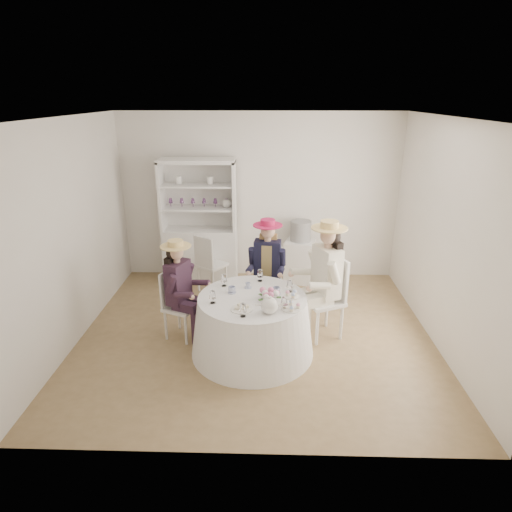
{
  "coord_description": "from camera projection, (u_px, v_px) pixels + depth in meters",
  "views": [
    {
      "loc": [
        0.14,
        -4.87,
        2.94
      ],
      "look_at": [
        0.0,
        0.1,
        1.05
      ],
      "focal_mm": 30.0,
      "sensor_mm": 36.0,
      "label": 1
    }
  ],
  "objects": [
    {
      "name": "table_teapot",
      "position": [
        270.0,
        306.0,
        4.58
      ],
      "size": [
        0.27,
        0.19,
        0.2
      ],
      "rotation": [
        0.0,
        0.0,
        0.35
      ],
      "color": "white",
      "rests_on": "tea_table"
    },
    {
      "name": "hutch",
      "position": [
        201.0,
        239.0,
        7.01
      ],
      "size": [
        1.3,
        0.74,
        2.01
      ],
      "rotation": [
        0.0,
        0.0,
        -0.26
      ],
      "color": "silver",
      "rests_on": "ground"
    },
    {
      "name": "cupcake_stand",
      "position": [
        291.0,
        303.0,
        4.66
      ],
      "size": [
        0.22,
        0.22,
        0.21
      ],
      "rotation": [
        0.0,
        0.0,
        0.29
      ],
      "color": "white",
      "rests_on": "tea_table"
    },
    {
      "name": "teacup_c",
      "position": [
        276.0,
        291.0,
        5.03
      ],
      "size": [
        0.1,
        0.1,
        0.08
      ],
      "primitive_type": "imported",
      "rotation": [
        0.0,
        0.0,
        0.01
      ],
      "color": "white",
      "rests_on": "tea_table"
    },
    {
      "name": "teacup_a",
      "position": [
        232.0,
        290.0,
        5.06
      ],
      "size": [
        0.12,
        0.12,
        0.07
      ],
      "primitive_type": "imported",
      "rotation": [
        0.0,
        0.0,
        0.41
      ],
      "color": "white",
      "rests_on": "tea_table"
    },
    {
      "name": "guest_left",
      "position": [
        180.0,
        284.0,
        5.28
      ],
      "size": [
        0.55,
        0.5,
        1.31
      ],
      "rotation": [
        0.0,
        0.0,
        1.18
      ],
      "color": "silver",
      "rests_on": "ground"
    },
    {
      "name": "guest_mid",
      "position": [
        267.0,
        263.0,
        5.82
      ],
      "size": [
        0.51,
        0.53,
        1.39
      ],
      "rotation": [
        0.0,
        0.0,
        -0.12
      ],
      "color": "silver",
      "rests_on": "ground"
    },
    {
      "name": "teacup_b",
      "position": [
        248.0,
        286.0,
        5.19
      ],
      "size": [
        0.07,
        0.07,
        0.06
      ],
      "primitive_type": "imported",
      "rotation": [
        0.0,
        0.0,
        0.05
      ],
      "color": "white",
      "rests_on": "tea_table"
    },
    {
      "name": "side_table",
      "position": [
        300.0,
        261.0,
        7.09
      ],
      "size": [
        0.55,
        0.55,
        0.7
      ],
      "primitive_type": "cube",
      "rotation": [
        0.0,
        0.0,
        -0.27
      ],
      "color": "silver",
      "rests_on": "ground"
    },
    {
      "name": "flower_bowl",
      "position": [
        271.0,
        295.0,
        4.95
      ],
      "size": [
        0.27,
        0.27,
        0.05
      ],
      "primitive_type": "imported",
      "rotation": [
        0.0,
        0.0,
        -0.41
      ],
      "color": "white",
      "rests_on": "tea_table"
    },
    {
      "name": "spare_chair",
      "position": [
        209.0,
        262.0,
        6.61
      ],
      "size": [
        0.54,
        0.54,
        0.93
      ],
      "rotation": [
        0.0,
        0.0,
        2.53
      ],
      "color": "silver",
      "rests_on": "ground"
    },
    {
      "name": "guest_right",
      "position": [
        325.0,
        274.0,
        5.25
      ],
      "size": [
        0.65,
        0.59,
        1.54
      ],
      "rotation": [
        0.0,
        0.0,
        -1.15
      ],
      "color": "silver",
      "rests_on": "ground"
    },
    {
      "name": "hatbox",
      "position": [
        301.0,
        231.0,
        6.91
      ],
      "size": [
        0.35,
        0.35,
        0.33
      ],
      "primitive_type": "cylinder",
      "rotation": [
        0.0,
        0.0,
        -0.06
      ],
      "color": "black",
      "rests_on": "side_table"
    },
    {
      "name": "wall_right",
      "position": [
        446.0,
        237.0,
        5.06
      ],
      "size": [
        0.0,
        4.5,
        4.5
      ],
      "primitive_type": "plane",
      "rotation": [
        1.57,
        0.0,
        -1.57
      ],
      "color": "silver",
      "rests_on": "ground"
    },
    {
      "name": "wall_front",
      "position": [
        248.0,
        317.0,
        3.25
      ],
      "size": [
        4.5,
        0.0,
        4.5
      ],
      "primitive_type": "plane",
      "rotation": [
        -1.57,
        0.0,
        0.0
      ],
      "color": "silver",
      "rests_on": "ground"
    },
    {
      "name": "flower_arrangement",
      "position": [
        269.0,
        294.0,
        4.83
      ],
      "size": [
        0.2,
        0.19,
        0.07
      ],
      "rotation": [
        0.0,
        0.0,
        0.2
      ],
      "color": "pink",
      "rests_on": "tea_table"
    },
    {
      "name": "ground",
      "position": [
        256.0,
        334.0,
        5.6
      ],
      "size": [
        4.5,
        4.5,
        0.0
      ],
      "primitive_type": "plane",
      "color": "olive",
      "rests_on": "ground"
    },
    {
      "name": "sandwich_plate",
      "position": [
        242.0,
        308.0,
        4.67
      ],
      "size": [
        0.24,
        0.24,
        0.05
      ],
      "rotation": [
        0.0,
        0.0,
        -0.06
      ],
      "color": "white",
      "rests_on": "tea_table"
    },
    {
      "name": "tea_table",
      "position": [
        252.0,
        325.0,
        5.09
      ],
      "size": [
        1.47,
        1.47,
        0.73
      ],
      "rotation": [
        0.0,
        0.0,
        -0.03
      ],
      "color": "white",
      "rests_on": "ground"
    },
    {
      "name": "wall_back",
      "position": [
        259.0,
        198.0,
        6.99
      ],
      "size": [
        4.5,
        0.0,
        4.5
      ],
      "primitive_type": "plane",
      "rotation": [
        1.57,
        0.0,
        0.0
      ],
      "color": "silver",
      "rests_on": "ground"
    },
    {
      "name": "wall_left",
      "position": [
        70.0,
        234.0,
        5.18
      ],
      "size": [
        0.0,
        4.5,
        4.5
      ],
      "primitive_type": "plane",
      "rotation": [
        1.57,
        0.0,
        1.57
      ],
      "color": "silver",
      "rests_on": "ground"
    },
    {
      "name": "ceiling",
      "position": [
        256.0,
        117.0,
        4.64
      ],
      "size": [
        4.5,
        4.5,
        0.0
      ],
      "primitive_type": "plane",
      "rotation": [
        3.14,
        0.0,
        0.0
      ],
      "color": "white",
      "rests_on": "wall_back"
    },
    {
      "name": "stemware_set",
      "position": [
        252.0,
        291.0,
        4.93
      ],
      "size": [
        0.96,
        1.0,
        0.15
      ],
      "color": "white",
      "rests_on": "tea_table"
    }
  ]
}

